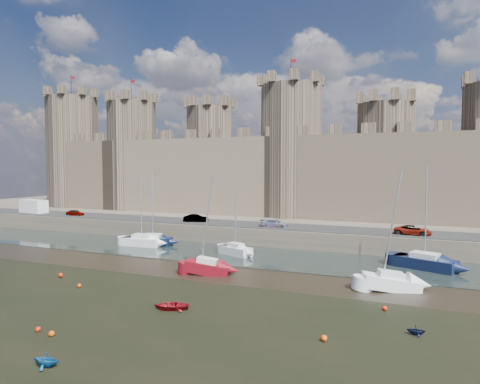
# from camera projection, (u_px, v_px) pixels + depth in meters

# --- Properties ---
(ground) EXTENTS (160.00, 160.00, 0.00)m
(ground) POSITION_uv_depth(u_px,v_px,m) (95.00, 312.00, 33.28)
(ground) COLOR black
(ground) RESTS_ON ground
(seaweed_patch) EXTENTS (70.00, 34.00, 0.01)m
(seaweed_patch) POSITION_uv_depth(u_px,v_px,m) (31.00, 341.00, 27.75)
(seaweed_patch) COLOR black
(seaweed_patch) RESTS_ON ground
(water_channel) EXTENTS (160.00, 12.00, 0.08)m
(water_channel) POSITION_uv_depth(u_px,v_px,m) (224.00, 254.00, 55.41)
(water_channel) COLOR black
(water_channel) RESTS_ON ground
(quay) EXTENTS (160.00, 60.00, 2.50)m
(quay) POSITION_uv_depth(u_px,v_px,m) (296.00, 215.00, 88.53)
(quay) COLOR #4C443A
(quay) RESTS_ON ground
(road) EXTENTS (160.00, 7.00, 0.10)m
(road) POSITION_uv_depth(u_px,v_px,m) (251.00, 225.00, 64.48)
(road) COLOR black
(road) RESTS_ON quay
(castle) EXTENTS (108.50, 11.00, 29.00)m
(castle) POSITION_uv_depth(u_px,v_px,m) (276.00, 164.00, 77.08)
(castle) COLOR #42382B
(castle) RESTS_ON quay
(car_0) EXTENTS (3.36, 1.48, 1.13)m
(car_0) POSITION_uv_depth(u_px,v_px,m) (75.00, 213.00, 76.18)
(car_0) COLOR gray
(car_0) RESTS_ON quay
(car_1) EXTENTS (4.08, 2.50, 1.27)m
(car_1) POSITION_uv_depth(u_px,v_px,m) (196.00, 218.00, 67.50)
(car_1) COLOR gray
(car_1) RESTS_ON quay
(car_2) EXTENTS (4.09, 1.96, 1.15)m
(car_2) POSITION_uv_depth(u_px,v_px,m) (275.00, 223.00, 61.90)
(car_2) COLOR gray
(car_2) RESTS_ON quay
(car_3) EXTENTS (4.78, 2.68, 1.26)m
(car_3) POSITION_uv_depth(u_px,v_px,m) (413.00, 230.00, 54.76)
(car_3) COLOR gray
(car_3) RESTS_ON quay
(van) EXTENTS (5.99, 3.06, 2.50)m
(van) POSITION_uv_depth(u_px,v_px,m) (34.00, 206.00, 80.76)
(van) COLOR white
(van) RESTS_ON quay
(sailboat_0) EXTENTS (5.70, 2.43, 10.50)m
(sailboat_0) POSITION_uv_depth(u_px,v_px,m) (142.00, 241.00, 60.64)
(sailboat_0) COLOR silver
(sailboat_0) RESTS_ON ground
(sailboat_1) EXTENTS (5.58, 3.18, 10.54)m
(sailboat_1) POSITION_uv_depth(u_px,v_px,m) (153.00, 240.00, 60.88)
(sailboat_1) COLOR black
(sailboat_1) RESTS_ON ground
(sailboat_2) EXTENTS (4.79, 3.29, 9.63)m
(sailboat_2) POSITION_uv_depth(u_px,v_px,m) (236.00, 249.00, 54.37)
(sailboat_2) COLOR silver
(sailboat_2) RESTS_ON ground
(sailboat_3) EXTENTS (6.89, 4.69, 11.27)m
(sailboat_3) POSITION_uv_depth(u_px,v_px,m) (425.00, 262.00, 47.00)
(sailboat_3) COLOR black
(sailboat_3) RESTS_ON ground
(sailboat_4) EXTENTS (4.91, 2.75, 10.83)m
(sailboat_4) POSITION_uv_depth(u_px,v_px,m) (207.00, 267.00, 44.97)
(sailboat_4) COLOR maroon
(sailboat_4) RESTS_ON ground
(sailboat_5) EXTENTS (5.44, 3.50, 10.95)m
(sailboat_5) POSITION_uv_depth(u_px,v_px,m) (391.00, 282.00, 39.17)
(sailboat_5) COLOR white
(sailboat_5) RESTS_ON ground
(dinghy_1) EXTENTS (1.83, 1.68, 0.81)m
(dinghy_1) POSITION_uv_depth(u_px,v_px,m) (46.00, 360.00, 24.14)
(dinghy_1) COLOR #135187
(dinghy_1) RESTS_ON ground
(dinghy_4) EXTENTS (3.37, 2.96, 0.58)m
(dinghy_4) POSITION_uv_depth(u_px,v_px,m) (171.00, 306.00, 33.91)
(dinghy_4) COLOR maroon
(dinghy_4) RESTS_ON ground
(dinghy_7) EXTENTS (1.49, 1.37, 0.66)m
(dinghy_7) POSITION_uv_depth(u_px,v_px,m) (416.00, 330.00, 28.75)
(dinghy_7) COLOR black
(dinghy_7) RESTS_ON ground
(buoy_0) EXTENTS (0.39, 0.39, 0.39)m
(buoy_0) POSITION_uv_depth(u_px,v_px,m) (79.00, 286.00, 39.98)
(buoy_0) COLOR #E5430A
(buoy_0) RESTS_ON ground
(buoy_1) EXTENTS (0.49, 0.49, 0.49)m
(buoy_1) POSITION_uv_depth(u_px,v_px,m) (61.00, 275.00, 43.61)
(buoy_1) COLOR red
(buoy_1) RESTS_ON ground
(buoy_2) EXTENTS (0.38, 0.38, 0.38)m
(buoy_2) POSITION_uv_depth(u_px,v_px,m) (38.00, 329.00, 29.28)
(buoy_2) COLOR red
(buoy_2) RESTS_ON ground
(buoy_3) EXTENTS (0.39, 0.39, 0.39)m
(buoy_3) POSITION_uv_depth(u_px,v_px,m) (385.00, 308.00, 33.60)
(buoy_3) COLOR red
(buoy_3) RESTS_ON ground
(buoy_4) EXTENTS (0.40, 0.40, 0.40)m
(buoy_4) POSITION_uv_depth(u_px,v_px,m) (52.00, 334.00, 28.48)
(buoy_4) COLOR #D24809
(buoy_4) RESTS_ON ground
(buoy_5) EXTENTS (0.44, 0.44, 0.44)m
(buoy_5) POSITION_uv_depth(u_px,v_px,m) (324.00, 338.00, 27.71)
(buoy_5) COLOR #DA4009
(buoy_5) RESTS_ON ground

